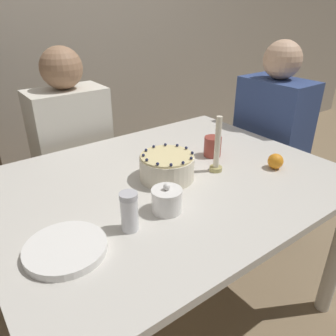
{
  "coord_description": "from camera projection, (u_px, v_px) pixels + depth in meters",
  "views": [
    {
      "loc": [
        -0.69,
        -0.94,
        1.38
      ],
      "look_at": [
        0.0,
        -0.0,
        0.79
      ],
      "focal_mm": 35.0,
      "sensor_mm": 36.0,
      "label": 1
    }
  ],
  "objects": [
    {
      "name": "orange_fruit_0",
      "position": [
        276.0,
        161.0,
        1.39
      ],
      "size": [
        0.07,
        0.07,
        0.07
      ],
      "color": "orange",
      "rests_on": "dining_table"
    },
    {
      "name": "sugar_shaker",
      "position": [
        129.0,
        211.0,
        1.0
      ],
      "size": [
        0.06,
        0.06,
        0.13
      ],
      "color": "white",
      "rests_on": "dining_table"
    },
    {
      "name": "sugar_bowl",
      "position": [
        167.0,
        200.0,
        1.1
      ],
      "size": [
        0.11,
        0.11,
        0.11
      ],
      "color": "white",
      "rests_on": "dining_table"
    },
    {
      "name": "ground_plane",
      "position": [
        167.0,
        306.0,
        1.66
      ],
      "size": [
        12.0,
        12.0,
        0.0
      ],
      "primitive_type": "plane",
      "color": "#8C7556"
    },
    {
      "name": "person_woman_floral",
      "position": [
        268.0,
        158.0,
        2.01
      ],
      "size": [
        0.34,
        0.4,
        1.21
      ],
      "rotation": [
        0.0,
        0.0,
        1.57
      ],
      "color": "#473D33",
      "rests_on": "ground_plane"
    },
    {
      "name": "candle",
      "position": [
        217.0,
        150.0,
        1.35
      ],
      "size": [
        0.05,
        0.05,
        0.24
      ],
      "color": "tan",
      "rests_on": "dining_table"
    },
    {
      "name": "wall_behind",
      "position": [
        36.0,
        17.0,
        2.08
      ],
      "size": [
        8.0,
        0.05,
        2.6
      ],
      "color": "#ADA393",
      "rests_on": "ground_plane"
    },
    {
      "name": "person_man_blue_shirt",
      "position": [
        76.0,
        169.0,
        1.89
      ],
      "size": [
        0.4,
        0.34,
        1.2
      ],
      "rotation": [
        0.0,
        0.0,
        3.14
      ],
      "color": "#473D33",
      "rests_on": "ground_plane"
    },
    {
      "name": "cup",
      "position": [
        213.0,
        146.0,
        1.51
      ],
      "size": [
        0.08,
        0.08,
        0.09
      ],
      "color": "#993D33",
      "rests_on": "dining_table"
    },
    {
      "name": "cake",
      "position": [
        168.0,
        167.0,
        1.3
      ],
      "size": [
        0.22,
        0.22,
        0.11
      ],
      "color": "#EFE5CC",
      "rests_on": "dining_table"
    },
    {
      "name": "plate_stack",
      "position": [
        66.0,
        249.0,
        0.93
      ],
      "size": [
        0.23,
        0.23,
        0.02
      ],
      "color": "white",
      "rests_on": "dining_table"
    },
    {
      "name": "dining_table",
      "position": [
        167.0,
        200.0,
        1.38
      ],
      "size": [
        1.38,
        1.06,
        0.74
      ],
      "color": "beige",
      "rests_on": "ground_plane"
    }
  ]
}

